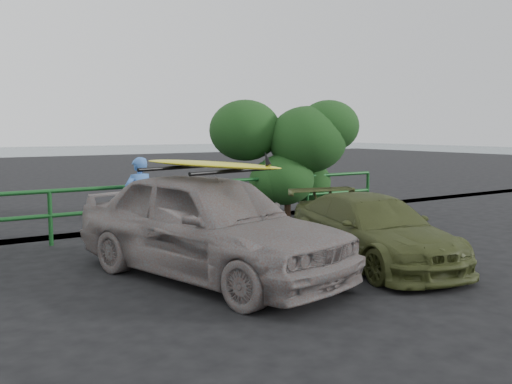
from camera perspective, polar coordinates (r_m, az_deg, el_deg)
ground at (r=7.01m, az=-1.36°, el=-11.36°), size 80.00×80.00×0.00m
guardrail at (r=11.35m, az=-14.97°, el=-2.04°), size 14.00×0.08×1.04m
shrub_right at (r=14.08m, az=3.92°, el=2.88°), size 3.20×2.40×2.57m
sedan at (r=8.17m, az=-4.75°, el=-3.27°), size 2.84×4.83×1.54m
olive_vehicle at (r=9.22m, az=11.55°, el=-3.74°), size 2.28×3.95×1.08m
man at (r=11.19m, az=-11.60°, el=-0.63°), size 0.61×0.43×1.59m
roof_rack at (r=8.08m, az=-4.80°, el=2.32°), size 1.84×1.49×0.05m
surfboard at (r=8.07m, az=-4.80°, el=2.79°), size 1.18×2.75×0.08m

